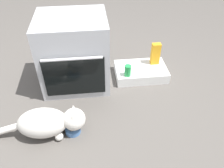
{
  "coord_description": "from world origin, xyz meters",
  "views": [
    {
      "loc": [
        0.06,
        -1.42,
        1.52
      ],
      "look_at": [
        0.23,
        0.09,
        0.25
      ],
      "focal_mm": 36.09,
      "sensor_mm": 36.0,
      "label": 1
    }
  ],
  "objects_px": {
    "juice_carton": "(155,54)",
    "cat": "(48,122)",
    "soda_can": "(128,71)",
    "oven": "(74,53)",
    "food_bowl": "(73,129)",
    "pantry_cabinet": "(141,72)"
  },
  "relations": [
    {
      "from": "food_bowl",
      "to": "cat",
      "type": "xyz_separation_m",
      "value": [
        -0.18,
        0.0,
        0.11
      ]
    },
    {
      "from": "cat",
      "to": "soda_can",
      "type": "bearing_deg",
      "value": 39.16
    },
    {
      "from": "juice_carton",
      "to": "cat",
      "type": "bearing_deg",
      "value": -144.47
    },
    {
      "from": "oven",
      "to": "food_bowl",
      "type": "relative_size",
      "value": 5.51
    },
    {
      "from": "cat",
      "to": "juice_carton",
      "type": "distance_m",
      "value": 1.31
    },
    {
      "from": "juice_carton",
      "to": "oven",
      "type": "bearing_deg",
      "value": -174.11
    },
    {
      "from": "oven",
      "to": "soda_can",
      "type": "xyz_separation_m",
      "value": [
        0.52,
        -0.1,
        -0.19
      ]
    },
    {
      "from": "oven",
      "to": "pantry_cabinet",
      "type": "xyz_separation_m",
      "value": [
        0.69,
        0.02,
        -0.3
      ]
    },
    {
      "from": "food_bowl",
      "to": "juice_carton",
      "type": "distance_m",
      "value": 1.18
    },
    {
      "from": "pantry_cabinet",
      "to": "food_bowl",
      "type": "xyz_separation_m",
      "value": [
        -0.72,
        -0.7,
        -0.03
      ]
    },
    {
      "from": "cat",
      "to": "food_bowl",
      "type": "bearing_deg",
      "value": -0.0
    },
    {
      "from": "oven",
      "to": "food_bowl",
      "type": "height_order",
      "value": "oven"
    },
    {
      "from": "oven",
      "to": "pantry_cabinet",
      "type": "distance_m",
      "value": 0.75
    },
    {
      "from": "pantry_cabinet",
      "to": "food_bowl",
      "type": "distance_m",
      "value": 1.0
    },
    {
      "from": "oven",
      "to": "food_bowl",
      "type": "distance_m",
      "value": 0.75
    },
    {
      "from": "oven",
      "to": "soda_can",
      "type": "bearing_deg",
      "value": -10.75
    },
    {
      "from": "pantry_cabinet",
      "to": "cat",
      "type": "xyz_separation_m",
      "value": [
        -0.9,
        -0.69,
        0.08
      ]
    },
    {
      "from": "pantry_cabinet",
      "to": "juice_carton",
      "type": "relative_size",
      "value": 2.28
    },
    {
      "from": "cat",
      "to": "juice_carton",
      "type": "height_order",
      "value": "juice_carton"
    },
    {
      "from": "juice_carton",
      "to": "food_bowl",
      "type": "bearing_deg",
      "value": -139.11
    },
    {
      "from": "pantry_cabinet",
      "to": "soda_can",
      "type": "distance_m",
      "value": 0.24
    },
    {
      "from": "cat",
      "to": "soda_can",
      "type": "distance_m",
      "value": 0.93
    }
  ]
}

